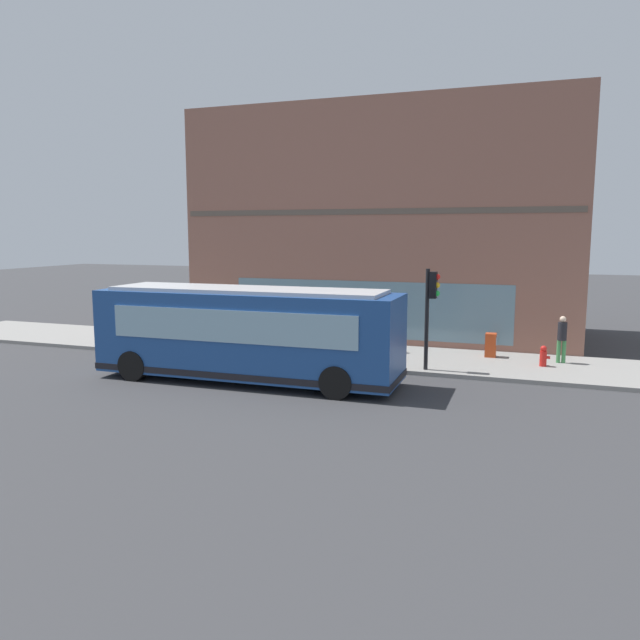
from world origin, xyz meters
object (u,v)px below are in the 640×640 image
(city_bus_nearside, at_px, (247,334))
(pedestrian_by_light_pole, at_px, (233,317))
(fire_hydrant, at_px, (543,356))
(newspaper_vending_box, at_px, (491,345))
(traffic_light_near_corner, at_px, (431,300))
(pedestrian_near_hydrant, at_px, (562,336))
(pedestrian_near_building_entrance, at_px, (386,327))

(city_bus_nearside, bearing_deg, pedestrian_by_light_pole, 31.16)
(fire_hydrant, relative_size, pedestrian_by_light_pole, 0.45)
(newspaper_vending_box, bearing_deg, city_bus_nearside, 129.84)
(traffic_light_near_corner, height_order, newspaper_vending_box, traffic_light_near_corner)
(fire_hydrant, distance_m, pedestrian_near_hydrant, 1.20)
(fire_hydrant, xyz_separation_m, pedestrian_near_hydrant, (0.83, -0.60, 0.62))
(pedestrian_near_hydrant, bearing_deg, newspaper_vending_box, 83.74)
(city_bus_nearside, height_order, pedestrian_near_hydrant, city_bus_nearside)
(city_bus_nearside, distance_m, traffic_light_near_corner, 6.32)
(city_bus_nearside, xyz_separation_m, pedestrian_near_building_entrance, (5.68, -3.25, -0.41))
(fire_hydrant, relative_size, pedestrian_near_hydrant, 0.43)
(pedestrian_near_building_entrance, bearing_deg, newspaper_vending_box, -84.59)
(pedestrian_near_building_entrance, relative_size, newspaper_vending_box, 1.92)
(traffic_light_near_corner, height_order, fire_hydrant, traffic_light_near_corner)
(pedestrian_near_hydrant, bearing_deg, traffic_light_near_corner, 122.67)
(pedestrian_near_building_entrance, height_order, pedestrian_near_hydrant, pedestrian_near_building_entrance)
(pedestrian_by_light_pole, xyz_separation_m, newspaper_vending_box, (-0.51, -11.24, -0.49))
(pedestrian_near_building_entrance, relative_size, pedestrian_near_hydrant, 1.01)
(fire_hydrant, distance_m, pedestrian_near_building_entrance, 5.97)
(traffic_light_near_corner, bearing_deg, pedestrian_near_building_entrance, 39.73)
(city_bus_nearside, xyz_separation_m, fire_hydrant, (4.96, -9.15, -1.04))
(fire_hydrant, xyz_separation_m, newspaper_vending_box, (1.10, 1.88, 0.09))
(traffic_light_near_corner, relative_size, pedestrian_by_light_pole, 2.12)
(traffic_light_near_corner, xyz_separation_m, pedestrian_near_building_entrance, (2.65, 2.20, -1.43))
(pedestrian_near_building_entrance, bearing_deg, pedestrian_by_light_pole, 82.95)
(traffic_light_near_corner, distance_m, pedestrian_near_hydrant, 5.30)
(traffic_light_near_corner, xyz_separation_m, pedestrian_near_hydrant, (2.76, -4.30, -1.44))
(city_bus_nearside, height_order, traffic_light_near_corner, traffic_light_near_corner)
(fire_hydrant, relative_size, newspaper_vending_box, 0.82)
(traffic_light_near_corner, bearing_deg, newspaper_vending_box, -30.88)
(fire_hydrant, bearing_deg, newspaper_vending_box, 59.64)
(city_bus_nearside, distance_m, pedestrian_near_hydrant, 11.35)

